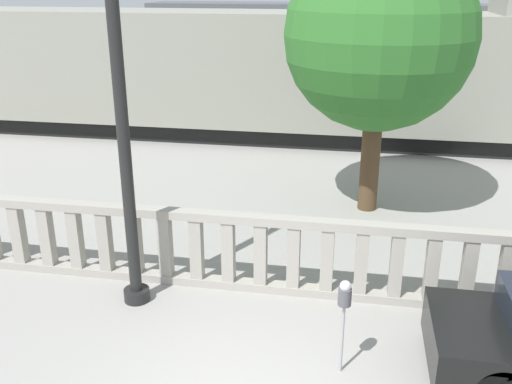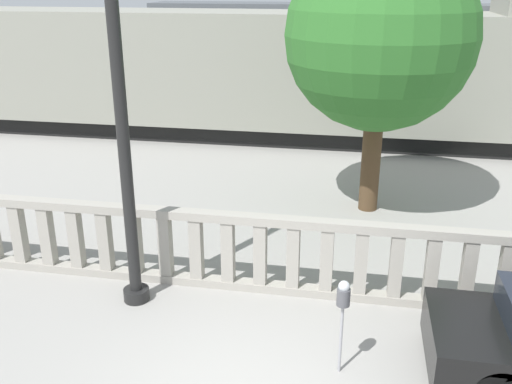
% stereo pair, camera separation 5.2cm
% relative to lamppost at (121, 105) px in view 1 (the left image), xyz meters
% --- Properties ---
extents(balustrade, '(17.71, 0.24, 1.34)m').
position_rel_lamppost_xyz_m(balustrade, '(2.18, 0.67, -2.52)').
color(balustrade, '#9E998E').
rests_on(balustrade, ground).
extents(lamppost, '(0.41, 0.41, 6.49)m').
position_rel_lamppost_xyz_m(lamppost, '(0.00, 0.00, 0.00)').
color(lamppost, black).
rests_on(lamppost, ground).
extents(parking_meter, '(0.17, 0.17, 1.36)m').
position_rel_lamppost_xyz_m(parking_meter, '(3.31, -1.20, -2.10)').
color(parking_meter, '#99999E').
rests_on(parking_meter, ground).
extents(train_near, '(25.65, 2.76, 4.51)m').
position_rel_lamppost_xyz_m(train_near, '(-2.66, 10.12, -1.14)').
color(train_near, black).
rests_on(train_near, ground).
extents(train_far, '(27.89, 2.88, 4.24)m').
position_rel_lamppost_xyz_m(train_far, '(6.67, 22.33, -1.28)').
color(train_far, black).
rests_on(train_far, ground).
extents(tree_left, '(3.91, 3.91, 5.75)m').
position_rel_lamppost_xyz_m(tree_left, '(3.67, 4.62, 0.59)').
color(tree_left, '#4C3823').
rests_on(tree_left, ground).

